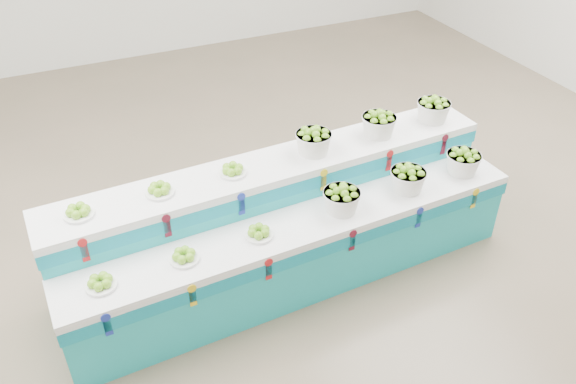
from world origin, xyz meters
The scene contains 14 objects.
ground centered at (0.00, 0.00, 0.00)m, with size 10.00×10.00×0.00m, color #695D49.
display_stand centered at (-0.25, -0.54, 0.51)m, with size 4.04×1.04×1.02m, color #1EAFB8, non-canonical shape.
plate_lower_left centered at (-1.88, -0.86, 0.77)m, with size 0.23×0.23×0.09m, color white.
plate_lower_mid centered at (-1.25, -0.84, 0.77)m, with size 0.23×0.23×0.09m, color white.
plate_lower_right centered at (-0.63, -0.81, 0.77)m, with size 0.23×0.23×0.09m, color white.
basket_lower_left centered at (0.13, -0.78, 0.83)m, with size 0.32×0.32×0.23m, color silver, non-canonical shape.
basket_lower_mid centered at (0.81, -0.75, 0.83)m, with size 0.32×0.32×0.23m, color silver, non-canonical shape.
basket_lower_right centered at (1.43, -0.72, 0.83)m, with size 0.32×0.32×0.23m, color silver, non-canonical shape.
plate_upper_left centered at (-1.90, -0.36, 1.07)m, with size 0.23×0.23×0.09m, color white.
plate_upper_mid centered at (-1.27, -0.34, 1.07)m, with size 0.23×0.23×0.09m, color white.
plate_upper_right centered at (-0.65, -0.31, 1.07)m, with size 0.23×0.23×0.09m, color white.
basket_upper_left centered at (0.11, -0.28, 1.13)m, with size 0.32×0.32×0.23m, color silver, non-canonical shape.
basket_upper_mid centered at (0.79, -0.25, 1.13)m, with size 0.32×0.32×0.23m, color silver, non-canonical shape.
basket_upper_right centered at (1.41, -0.22, 1.13)m, with size 0.32×0.32×0.23m, color silver, non-canonical shape.
Camera 1 is at (-1.93, -4.23, 3.76)m, focal length 37.05 mm.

